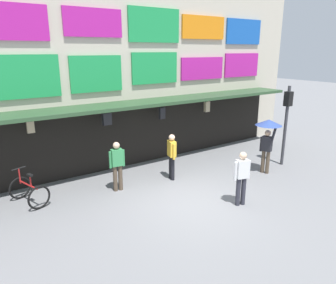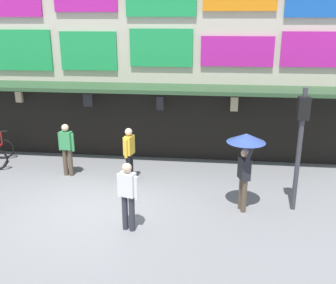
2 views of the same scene
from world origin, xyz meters
name	(u,v)px [view 1 (image 1 of 2)]	position (x,y,z in m)	size (l,w,h in m)	color
ground_plane	(190,201)	(0.00, 0.00, 0.00)	(80.00, 80.00, 0.00)	slate
shopfront	(120,65)	(0.00, 4.57, 3.96)	(18.00, 2.60, 8.00)	beige
traffic_light_far	(287,113)	(5.15, 0.51, 2.14)	(0.28, 0.33, 3.20)	#38383D
bicycle_parked	(29,191)	(-4.13, 2.68, 0.39)	(1.04, 1.32, 1.05)	black
pedestrian_in_black	(242,176)	(1.11, -1.01, 0.95)	(0.51, 0.31, 1.68)	#2D2D38
pedestrian_with_umbrella	(268,131)	(3.82, 0.29, 1.64)	(0.96, 0.96, 2.08)	brown
pedestrian_in_yellow	(117,164)	(-1.49, 2.01, 0.95)	(0.53, 0.26, 1.68)	brown
pedestrian_in_red	(172,154)	(0.54, 1.79, 0.95)	(0.30, 0.52, 1.68)	black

